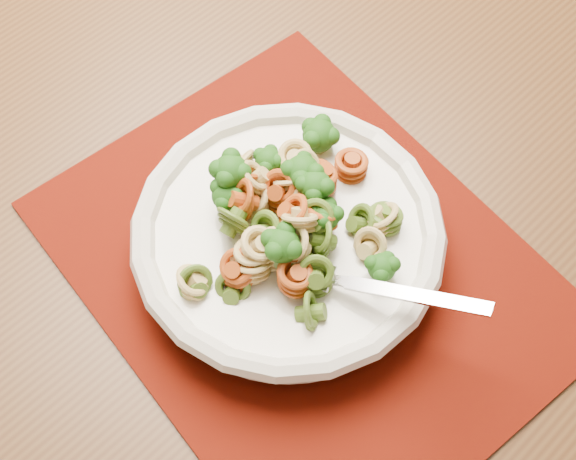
% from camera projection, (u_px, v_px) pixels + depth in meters
% --- Properties ---
extents(dining_table, '(1.68, 1.42, 0.74)m').
position_uv_depth(dining_table, '(346.00, 261.00, 0.78)').
color(dining_table, '#4E3015').
rests_on(dining_table, ground).
extents(placemat, '(0.51, 0.48, 0.00)m').
position_uv_depth(placemat, '(304.00, 267.00, 0.66)').
color(placemat, '#571103').
rests_on(placemat, dining_table).
extents(pasta_bowl, '(0.25, 0.25, 0.05)m').
position_uv_depth(pasta_bowl, '(288.00, 237.00, 0.64)').
color(pasta_bowl, silver).
rests_on(pasta_bowl, placemat).
extents(pasta_broccoli_heap, '(0.21, 0.21, 0.06)m').
position_uv_depth(pasta_broccoli_heap, '(288.00, 226.00, 0.63)').
color(pasta_broccoli_heap, tan).
rests_on(pasta_broccoli_heap, pasta_bowl).
extents(fork, '(0.18, 0.02, 0.08)m').
position_uv_depth(fork, '(317.00, 277.00, 0.61)').
color(fork, silver).
rests_on(fork, pasta_bowl).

